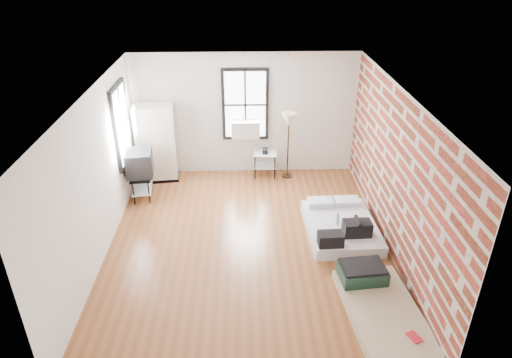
{
  "coord_description": "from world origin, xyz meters",
  "views": [
    {
      "loc": [
        -0.07,
        -6.75,
        4.92
      ],
      "look_at": [
        0.16,
        0.3,
        1.19
      ],
      "focal_mm": 32.0,
      "sensor_mm": 36.0,
      "label": 1
    }
  ],
  "objects_px": {
    "mattress_bare": "(378,303)",
    "wardrobe": "(156,144)",
    "side_table": "(265,158)",
    "mattress_main": "(341,226)",
    "tv_stand": "(140,165)",
    "floor_lamp": "(289,123)"
  },
  "relations": [
    {
      "from": "mattress_bare",
      "to": "wardrobe",
      "type": "distance_m",
      "value": 5.89
    },
    {
      "from": "mattress_bare",
      "to": "tv_stand",
      "type": "bearing_deg",
      "value": 134.0
    },
    {
      "from": "mattress_main",
      "to": "wardrobe",
      "type": "xyz_separation_m",
      "value": [
        -3.75,
        2.34,
        0.72
      ]
    },
    {
      "from": "wardrobe",
      "to": "side_table",
      "type": "height_order",
      "value": "wardrobe"
    },
    {
      "from": "mattress_main",
      "to": "wardrobe",
      "type": "height_order",
      "value": "wardrobe"
    },
    {
      "from": "mattress_main",
      "to": "floor_lamp",
      "type": "relative_size",
      "value": 1.12
    },
    {
      "from": "mattress_main",
      "to": "tv_stand",
      "type": "bearing_deg",
      "value": 157.02
    },
    {
      "from": "floor_lamp",
      "to": "wardrobe",
      "type": "bearing_deg",
      "value": 180.0
    },
    {
      "from": "mattress_main",
      "to": "tv_stand",
      "type": "height_order",
      "value": "tv_stand"
    },
    {
      "from": "tv_stand",
      "to": "wardrobe",
      "type": "bearing_deg",
      "value": 68.44
    },
    {
      "from": "mattress_bare",
      "to": "floor_lamp",
      "type": "xyz_separation_m",
      "value": [
        -0.96,
        4.34,
        1.2
      ]
    },
    {
      "from": "floor_lamp",
      "to": "tv_stand",
      "type": "relative_size",
      "value": 1.48
    },
    {
      "from": "mattress_main",
      "to": "side_table",
      "type": "relative_size",
      "value": 2.56
    },
    {
      "from": "side_table",
      "to": "mattress_main",
      "type": "bearing_deg",
      "value": -61.45
    },
    {
      "from": "mattress_bare",
      "to": "tv_stand",
      "type": "distance_m",
      "value": 5.46
    },
    {
      "from": "floor_lamp",
      "to": "tv_stand",
      "type": "xyz_separation_m",
      "value": [
        -3.17,
        -0.82,
        -0.57
      ]
    },
    {
      "from": "wardrobe",
      "to": "tv_stand",
      "type": "bearing_deg",
      "value": -110.82
    },
    {
      "from": "side_table",
      "to": "floor_lamp",
      "type": "distance_m",
      "value": 1.01
    },
    {
      "from": "floor_lamp",
      "to": "tv_stand",
      "type": "bearing_deg",
      "value": -165.42
    },
    {
      "from": "side_table",
      "to": "mattress_bare",
      "type": "bearing_deg",
      "value": -71.54
    },
    {
      "from": "wardrobe",
      "to": "side_table",
      "type": "xyz_separation_m",
      "value": [
        2.44,
        0.07,
        -0.41
      ]
    },
    {
      "from": "tv_stand",
      "to": "side_table",
      "type": "bearing_deg",
      "value": 11.64
    }
  ]
}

